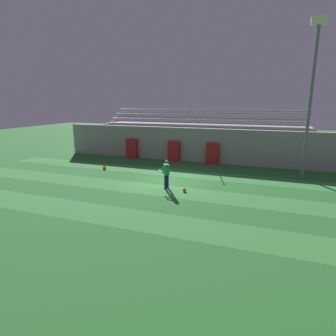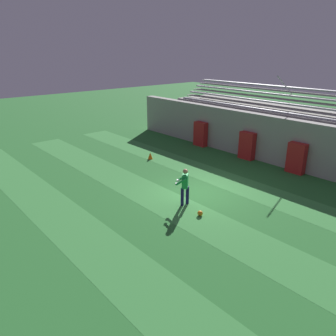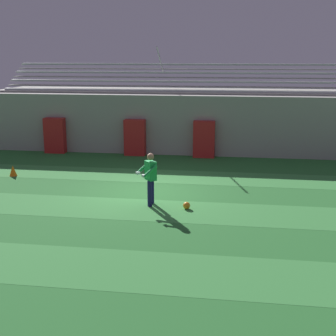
# 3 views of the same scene
# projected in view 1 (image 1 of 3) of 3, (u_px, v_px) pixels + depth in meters

# --- Properties ---
(ground_plane) EXTENTS (80.00, 80.00, 0.00)m
(ground_plane) POSITION_uv_depth(u_px,v_px,m) (167.00, 181.00, 17.73)
(ground_plane) COLOR #286B2D
(turf_stripe_near) EXTENTS (28.00, 2.05, 0.01)m
(turf_stripe_near) POSITION_uv_depth(u_px,v_px,m) (119.00, 217.00, 12.26)
(turf_stripe_near) COLOR #38843D
(turf_stripe_near) RESTS_ON ground
(turf_stripe_mid) EXTENTS (28.00, 2.05, 0.01)m
(turf_stripe_mid) POSITION_uv_depth(u_px,v_px,m) (156.00, 190.00, 16.01)
(turf_stripe_mid) COLOR #38843D
(turf_stripe_mid) RESTS_ON ground
(turf_stripe_far) EXTENTS (28.00, 2.05, 0.01)m
(turf_stripe_far) POSITION_uv_depth(u_px,v_px,m) (178.00, 173.00, 19.75)
(turf_stripe_far) COLOR #38843D
(turf_stripe_far) RESTS_ON ground
(back_wall) EXTENTS (24.00, 0.60, 2.80)m
(back_wall) POSITION_uv_depth(u_px,v_px,m) (195.00, 145.00, 23.34)
(back_wall) COLOR #999691
(back_wall) RESTS_ON ground
(padding_pillar_gate_left) EXTENTS (0.98, 0.44, 1.69)m
(padding_pillar_gate_left) POSITION_uv_depth(u_px,v_px,m) (174.00, 151.00, 23.52)
(padding_pillar_gate_left) COLOR #B21E1E
(padding_pillar_gate_left) RESTS_ON ground
(padding_pillar_gate_right) EXTENTS (0.98, 0.44, 1.69)m
(padding_pillar_gate_right) POSITION_uv_depth(u_px,v_px,m) (212.00, 154.00, 22.41)
(padding_pillar_gate_right) COLOR #B21E1E
(padding_pillar_gate_right) RESTS_ON ground
(padding_pillar_far_left) EXTENTS (0.98, 0.44, 1.69)m
(padding_pillar_far_left) POSITION_uv_depth(u_px,v_px,m) (132.00, 149.00, 24.85)
(padding_pillar_far_left) COLOR #B21E1E
(padding_pillar_far_left) RESTS_ON ground
(bleacher_stand) EXTENTS (18.00, 3.35, 5.03)m
(bleacher_stand) POSITION_uv_depth(u_px,v_px,m) (200.00, 141.00, 25.13)
(bleacher_stand) COLOR #999691
(bleacher_stand) RESTS_ON ground
(floodlight_pole) EXTENTS (0.90, 0.36, 9.74)m
(floodlight_pole) POSITION_uv_depth(u_px,v_px,m) (312.00, 83.00, 17.16)
(floodlight_pole) COLOR slate
(floodlight_pole) RESTS_ON ground
(goalkeeper) EXTENTS (0.73, 0.74, 1.67)m
(goalkeeper) POSITION_uv_depth(u_px,v_px,m) (166.00, 172.00, 16.07)
(goalkeeper) COLOR #19194C
(goalkeeper) RESTS_ON ground
(soccer_ball) EXTENTS (0.22, 0.22, 0.22)m
(soccer_ball) POSITION_uv_depth(u_px,v_px,m) (184.00, 190.00, 15.66)
(soccer_ball) COLOR orange
(soccer_ball) RESTS_ON ground
(traffic_cone) EXTENTS (0.30, 0.30, 0.42)m
(traffic_cone) POSITION_uv_depth(u_px,v_px,m) (104.00, 166.00, 20.85)
(traffic_cone) COLOR orange
(traffic_cone) RESTS_ON ground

